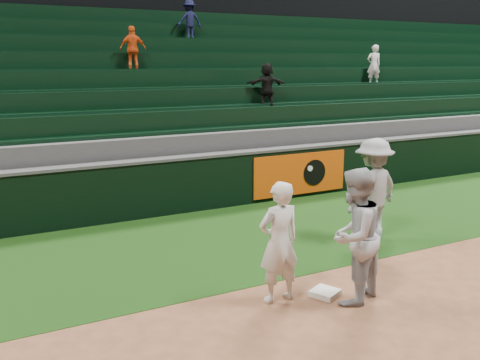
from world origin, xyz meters
name	(u,v)px	position (x,y,z in m)	size (l,w,h in m)	color
ground	(323,302)	(0.00, 0.00, 0.00)	(70.00, 70.00, 0.00)	brown
foul_grass	(227,240)	(0.00, 3.00, 0.00)	(36.00, 4.20, 0.01)	black
first_base	(325,293)	(0.15, 0.17, 0.04)	(0.35, 0.35, 0.08)	white
first_baseman	(279,242)	(-0.52, 0.35, 0.86)	(0.62, 0.41, 1.71)	silver
baserunner	(354,236)	(0.37, -0.13, 0.94)	(0.92, 0.72, 1.89)	#ABAEB6
base_coach	(373,190)	(2.41, 1.78, 0.96)	(1.23, 0.71, 1.90)	#999AA5
field_wall	(184,184)	(0.03, 5.20, 0.63)	(36.00, 0.45, 1.25)	black
stadium_seating	(130,119)	(0.00, 8.97, 1.70)	(36.00, 5.95, 5.09)	#3A3A3D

